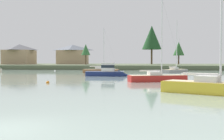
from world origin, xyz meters
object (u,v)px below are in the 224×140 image
sailboat_wood (101,72)px  sailboat_yellow (212,91)px  sailboat_red (157,80)px  mooring_buoy_orange (48,83)px  sailboat_grey (175,71)px  mooring_buoy_white (55,71)px  cruiser_navy (109,73)px

sailboat_wood → sailboat_yellow: bearing=-68.2°
sailboat_red → mooring_buoy_orange: size_ratio=25.25×
sailboat_wood → sailboat_yellow: (15.15, -37.92, 0.02)m
sailboat_grey → sailboat_wood: 16.98m
sailboat_yellow → mooring_buoy_white: (-28.31, 45.99, -0.18)m
mooring_buoy_orange → sailboat_wood: bearing=86.0°
sailboat_wood → mooring_buoy_orange: bearing=-94.0°
sailboat_wood → mooring_buoy_orange: size_ratio=23.16×
sailboat_red → sailboat_yellow: bearing=-73.9°
mooring_buoy_white → sailboat_red: bearing=-53.1°
mooring_buoy_orange → cruiser_navy: bearing=71.2°
sailboat_red → mooring_buoy_orange: (-13.30, -4.34, -0.16)m
sailboat_yellow → mooring_buoy_white: size_ratio=21.96×
sailboat_wood → mooring_buoy_white: sailboat_wood is taller
sailboat_grey → sailboat_yellow: size_ratio=1.15×
sailboat_wood → cruiser_navy: size_ratio=1.39×
sailboat_wood → cruiser_navy: bearing=-74.9°
mooring_buoy_white → sailboat_grey: bearing=-8.3°
sailboat_grey → cruiser_navy: (-13.11, -16.55, 0.28)m
sailboat_yellow → mooring_buoy_orange: bearing=152.2°
sailboat_grey → mooring_buoy_orange: (-18.58, -32.62, -0.18)m
sailboat_wood → sailboat_red: (11.28, -24.52, 0.00)m
sailboat_grey → sailboat_wood: sailboat_grey is taller
mooring_buoy_white → cruiser_navy: bearing=-51.5°
sailboat_wood → mooring_buoy_orange: (-2.02, -28.86, -0.16)m
mooring_buoy_white → sailboat_yellow: bearing=-58.4°
cruiser_navy → mooring_buoy_orange: 16.98m
sailboat_red → cruiser_navy: (-7.83, 11.73, 0.30)m
sailboat_wood → mooring_buoy_orange: 28.93m
sailboat_yellow → mooring_buoy_white: 54.01m
sailboat_grey → sailboat_red: sailboat_grey is taller
sailboat_grey → mooring_buoy_white: (-29.72, 4.31, -0.18)m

